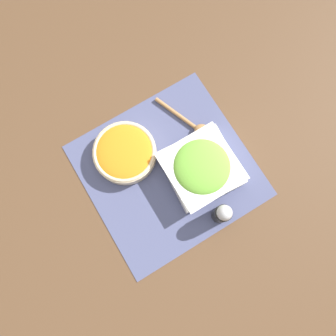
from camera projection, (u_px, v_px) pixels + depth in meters
ground_plane at (168, 170)px, 0.99m from camera, size 3.00×3.00×0.00m
placemat at (168, 170)px, 0.99m from camera, size 0.48×0.46×0.00m
lettuce_bowl at (201, 168)px, 0.94m from camera, size 0.21×0.21×0.09m
carrot_bowl at (125, 153)px, 0.97m from camera, size 0.19×0.19×0.05m
wooden_spoon at (197, 128)px, 1.00m from camera, size 0.11×0.21×0.03m
pepper_shaker at (222, 214)px, 0.91m from camera, size 0.05×0.05×0.11m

